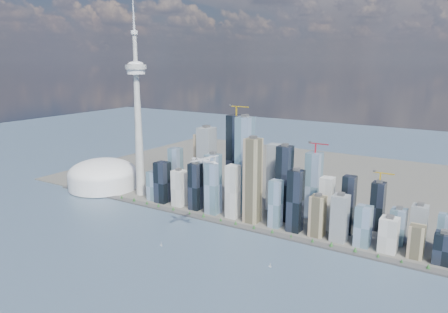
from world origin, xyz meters
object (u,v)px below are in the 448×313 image
Objects in this scene: needle_tower at (138,112)px; dome_stadium at (103,176)px; sailboat_east at (270,265)px; sailboat_west at (161,244)px; airplane at (204,161)px.

dome_stadium is at bearing -175.91° from needle_tower.
needle_tower is 588.06m from sailboat_east.
sailboat_west is (410.61, -224.11, -36.19)m from dome_stadium.
dome_stadium is 670.28m from sailboat_east.
dome_stadium is at bearing 174.35° from sailboat_west.
airplane is (485.63, -173.39, 139.79)m from dome_stadium.
airplane reaches higher than sailboat_east.
needle_tower reaches higher than airplane.
needle_tower is at bearing -177.28° from sailboat_east.
airplane reaches higher than dome_stadium.
airplane reaches higher than sailboat_west.
needle_tower is 241.40m from dome_stadium.
sailboat_east is at bearing 2.11° from airplane.
sailboat_east is (231.41, 34.98, -0.10)m from sailboat_west.
airplane is 236.03m from sailboat_east.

